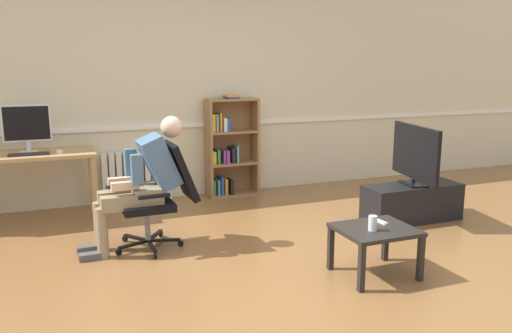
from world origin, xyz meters
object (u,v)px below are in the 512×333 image
Objects in this scene: imac_monitor at (27,125)px; drinking_glass at (373,223)px; tv_stand at (412,203)px; bookshelf at (229,149)px; radiator at (137,177)px; computer_desk at (34,162)px; computer_mouse at (59,152)px; tv_screen at (415,154)px; coffee_table at (375,235)px; spare_remote at (380,222)px; keyboard at (29,154)px; person_seated at (142,180)px; office_chair at (162,191)px.

imac_monitor reaches higher than drinking_glass.
imac_monitor reaches higher than tv_stand.
imac_monitor is at bearing -174.70° from bookshelf.
drinking_glass is (1.37, -3.01, 0.15)m from radiator.
bookshelf reaches higher than imac_monitor.
imac_monitor is 0.61× the size of radiator.
tv_stand is at bearing -22.19° from imac_monitor.
computer_desk is 10.29× the size of drinking_glass.
computer_mouse is at bearing -24.86° from computer_desk.
tv_screen is 1.69m from coffee_table.
tv_screen is 1.53m from spare_remote.
drinking_glass is (2.50, -2.62, -0.19)m from computer_desk.
tv_screen is 6.22× the size of spare_remote.
keyboard is 0.37× the size of tv_stand.
computer_mouse is 0.17× the size of coffee_table.
computer_mouse is 3.40m from coffee_table.
computer_mouse is 1.11m from radiator.
computer_desk is 0.41m from imac_monitor.
computer_desk is 3.63m from drinking_glass.
imac_monitor is 5.08× the size of computer_mouse.
computer_mouse reaches higher than spare_remote.
imac_monitor reaches higher than person_seated.
tv_stand is 1.64m from coffee_table.
office_chair is (1.12, -1.26, -0.12)m from computer_desk.
office_chair is 8.10× the size of drinking_glass.
computer_desk reaches higher than drinking_glass.
computer_desk reaches higher than coffee_table.
tv_stand and coffee_table have the same top height.
person_seated is at bearing 141.33° from coffee_table.
computer_desk is at bearing 155.14° from computer_mouse.
computer_desk is 3.12× the size of keyboard.
tv_screen is at bearing -10.48° from tv_stand.
person_seated is at bearing -53.53° from computer_desk.
imac_monitor is 0.47× the size of tv_stand.
tv_stand is (3.54, -1.37, -0.57)m from computer_mouse.
bookshelf reaches higher than keyboard.
imac_monitor reaches higher than computer_desk.
keyboard reaches higher than computer_desk.
keyboard is at bearing -169.45° from bookshelf.
tv_stand is at bearing 83.71° from person_seated.
radiator is (-1.16, 0.10, -0.29)m from bookshelf.
imac_monitor is at bearing 147.02° from computer_mouse.
radiator is at bearing 177.58° from office_chair.
spare_remote is (1.74, -1.21, -0.24)m from person_seated.
drinking_glass is (1.57, -1.36, -0.19)m from person_seated.
spare_remote is (1.55, -2.87, 0.09)m from radiator.
imac_monitor is 3.39× the size of spare_remote.
bookshelf is 2.93m from drinking_glass.
person_seated is at bearing -90.00° from office_chair.
bookshelf is (2.03, 0.41, -0.16)m from computer_mouse.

